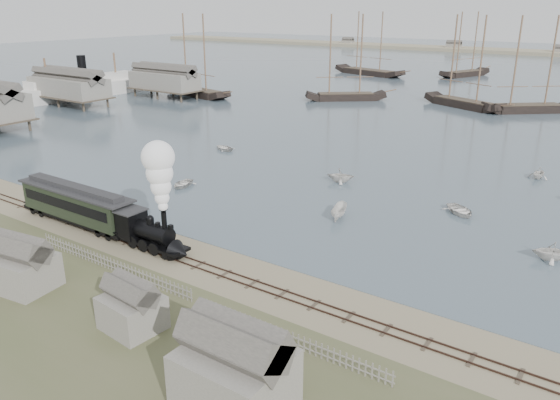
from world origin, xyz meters
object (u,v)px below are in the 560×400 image
Objects in this scene: locomotive at (157,205)px; steamship at (83,76)px; passenger_coach at (76,203)px; beached_dinghy at (104,212)px.

steamship is at bearing 147.10° from locomotive.
locomotive is at bearing 0.00° from passenger_coach.
beached_dinghy is at bearing 87.74° from passenger_coach.
locomotive is at bearing -108.09° from beached_dinghy.
locomotive is 12.46m from passenger_coach.
passenger_coach is at bearing -123.69° from steamship.
steamship is (-83.24, 53.86, 0.38)m from locomotive.
locomotive is 0.22× the size of steamship.
beached_dinghy is (0.13, 3.20, -1.97)m from passenger_coach.
beached_dinghy is at bearing -121.97° from steamship.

